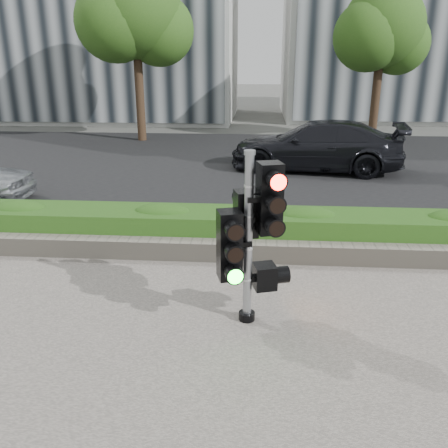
% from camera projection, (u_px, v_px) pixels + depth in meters
% --- Properties ---
extents(ground, '(120.00, 120.00, 0.00)m').
position_uv_depth(ground, '(213.00, 315.00, 6.66)').
color(ground, '#51514C').
rests_on(ground, ground).
extents(road, '(60.00, 13.00, 0.02)m').
position_uv_depth(road, '(242.00, 164.00, 16.06)').
color(road, black).
rests_on(road, ground).
extents(curb, '(60.00, 0.25, 0.12)m').
position_uv_depth(curb, '(228.00, 233.00, 9.60)').
color(curb, gray).
rests_on(curb, ground).
extents(stone_wall, '(12.00, 0.32, 0.34)m').
position_uv_depth(stone_wall, '(223.00, 250.00, 8.38)').
color(stone_wall, gray).
rests_on(stone_wall, sidewalk).
extents(hedge, '(12.00, 1.00, 0.68)m').
position_uv_depth(hedge, '(226.00, 229.00, 8.94)').
color(hedge, '#53942D').
rests_on(hedge, sidewalk).
extents(building_right, '(18.00, 10.00, 12.00)m').
position_uv_depth(building_right, '(443.00, 10.00, 27.39)').
color(building_right, '#B7B7B2').
rests_on(building_right, ground).
extents(tree_left, '(4.61, 4.03, 7.34)m').
position_uv_depth(tree_left, '(135.00, 14.00, 18.99)').
color(tree_left, black).
rests_on(tree_left, ground).
extents(tree_right, '(4.10, 3.58, 6.53)m').
position_uv_depth(tree_right, '(382.00, 30.00, 19.40)').
color(tree_right, black).
rests_on(tree_right, ground).
extents(traffic_signal, '(0.85, 0.72, 2.34)m').
position_uv_depth(traffic_signal, '(250.00, 230.00, 6.11)').
color(traffic_signal, black).
rests_on(traffic_signal, sidewalk).
extents(car_dark, '(5.61, 2.95, 1.55)m').
position_uv_depth(car_dark, '(316.00, 146.00, 14.92)').
color(car_dark, black).
rests_on(car_dark, road).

